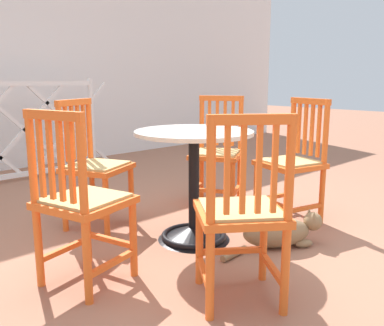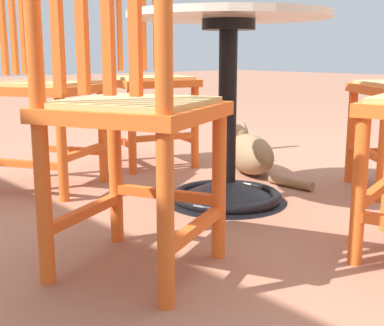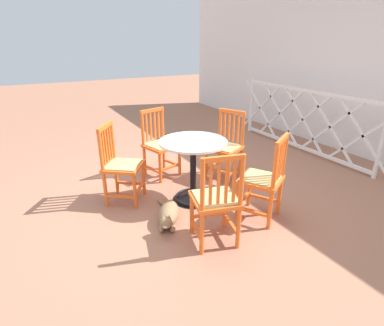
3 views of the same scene
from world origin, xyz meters
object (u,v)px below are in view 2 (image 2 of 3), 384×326
cafe_table (227,131)px  orange_chair_near_fence (40,88)px  orange_chair_facing_out (149,82)px  tabby_cat (248,153)px  orange_chair_by_planter (129,112)px

cafe_table → orange_chair_near_fence: 0.83m
cafe_table → orange_chair_facing_out: orange_chair_facing_out is taller
orange_chair_facing_out → tabby_cat: (-0.48, -0.25, -0.34)m
cafe_table → orange_chair_by_planter: size_ratio=0.83×
orange_chair_facing_out → orange_chair_near_fence: size_ratio=1.00×
orange_chair_near_fence → tabby_cat: bearing=-111.8°
tabby_cat → cafe_table: bearing=124.5°
orange_chair_by_planter → tabby_cat: bearing=-60.3°
orange_chair_by_planter → tabby_cat: orange_chair_by_planter is taller
tabby_cat → orange_chair_facing_out: bearing=27.8°
orange_chair_near_fence → cafe_table: bearing=-147.5°
orange_chair_near_fence → orange_chair_by_planter: 1.05m
cafe_table → tabby_cat: bearing=-55.5°
orange_chair_facing_out → tabby_cat: size_ratio=1.29×
cafe_table → tabby_cat: 0.60m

